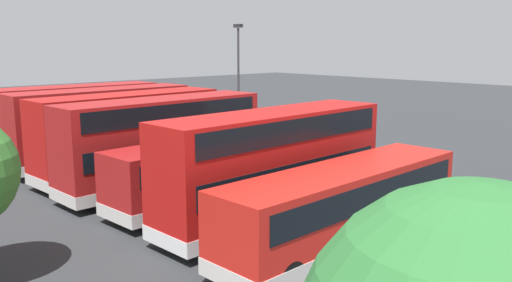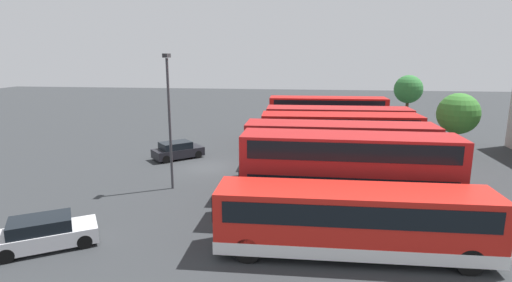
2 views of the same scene
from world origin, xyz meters
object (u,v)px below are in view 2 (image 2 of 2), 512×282
(bus_double_decker_fifth, at_px, (339,145))
(car_hatchback_silver, at_px, (177,150))
(bus_double_decker_fourth, at_px, (337,135))
(bus_double_decker_seventh, at_px, (348,175))
(car_small_green, at_px, (45,233))
(bus_double_decker_sixth, at_px, (338,159))
(bus_single_deck_near_end, at_px, (327,122))
(bus_single_deck_far_end, at_px, (353,219))
(lamp_post_tall, at_px, (169,112))
(bus_double_decker_second, at_px, (327,120))
(bus_single_deck_third, at_px, (331,136))

(bus_double_decker_fifth, relative_size, car_hatchback_silver, 2.53)
(bus_double_decker_fourth, bearing_deg, bus_double_decker_fifth, -1.34)
(bus_double_decker_seventh, bearing_deg, bus_double_decker_fifth, 179.23)
(bus_double_decker_seventh, distance_m, car_small_green, 14.45)
(bus_double_decker_seventh, bearing_deg, car_small_green, -70.59)
(bus_double_decker_fifth, relative_size, bus_double_decker_sixth, 0.97)
(bus_single_deck_near_end, bearing_deg, bus_single_deck_far_end, -0.11)
(bus_single_deck_near_end, bearing_deg, bus_double_decker_fourth, 1.07)
(car_hatchback_silver, height_order, lamp_post_tall, lamp_post_tall)
(bus_double_decker_fifth, bearing_deg, bus_double_decker_second, -178.17)
(bus_double_decker_fourth, height_order, bus_double_decker_seventh, same)
(bus_double_decker_seventh, height_order, car_small_green, bus_double_decker_seventh)
(car_hatchback_silver, bearing_deg, car_small_green, -3.17)
(bus_double_decker_second, bearing_deg, lamp_post_tall, -36.54)
(car_hatchback_silver, bearing_deg, bus_double_decker_fourth, 87.18)
(bus_single_deck_far_end, distance_m, car_small_green, 13.52)
(bus_double_decker_fourth, distance_m, car_hatchback_silver, 12.96)
(bus_single_deck_near_end, height_order, bus_double_decker_fifth, bus_double_decker_fifth)
(bus_single_deck_near_end, height_order, car_hatchback_silver, bus_single_deck_near_end)
(bus_double_decker_second, distance_m, bus_single_deck_third, 3.83)
(bus_single_deck_near_end, distance_m, bus_double_decker_fifth, 14.45)
(car_hatchback_silver, bearing_deg, bus_single_deck_third, 103.19)
(bus_double_decker_second, relative_size, bus_double_decker_sixth, 0.99)
(bus_double_decker_second, relative_size, lamp_post_tall, 1.27)
(bus_single_deck_third, bearing_deg, bus_single_deck_far_end, -0.03)
(bus_single_deck_far_end, bearing_deg, bus_double_decker_seventh, 178.78)
(bus_double_decker_fourth, bearing_deg, bus_double_decker_sixth, -3.24)
(bus_single_deck_third, height_order, bus_double_decker_sixth, bus_double_decker_sixth)
(lamp_post_tall, bearing_deg, bus_single_deck_third, 134.18)
(bus_single_deck_third, relative_size, bus_double_decker_fifth, 0.97)
(bus_double_decker_second, bearing_deg, bus_single_deck_far_end, 0.46)
(bus_single_deck_near_end, bearing_deg, bus_double_decker_fifth, 0.50)
(bus_double_decker_seventh, xyz_separation_m, car_hatchback_silver, (-11.06, -12.65, -1.75))
(bus_double_decker_second, relative_size, bus_double_decker_seventh, 1.00)
(bus_single_deck_near_end, relative_size, bus_double_decker_seventh, 1.02)
(car_small_green, bearing_deg, car_hatchback_silver, 176.83)
(bus_double_decker_second, bearing_deg, bus_double_decker_sixth, 0.07)
(bus_double_decker_fourth, bearing_deg, bus_double_decker_seventh, -0.96)
(bus_double_decker_seventh, bearing_deg, bus_single_deck_far_end, -1.22)
(bus_double_decker_seventh, bearing_deg, lamp_post_tall, -109.59)
(bus_double_decker_second, height_order, bus_single_deck_far_end, bus_double_decker_second)
(bus_double_decker_fourth, xyz_separation_m, car_hatchback_silver, (-0.63, -12.82, -1.75))
(bus_double_decker_fourth, height_order, lamp_post_tall, lamp_post_tall)
(car_hatchback_silver, bearing_deg, bus_single_deck_far_end, 40.48)
(bus_double_decker_second, relative_size, bus_single_deck_third, 1.05)
(car_small_green, bearing_deg, bus_single_deck_far_end, 94.64)
(bus_double_decker_sixth, relative_size, bus_double_decker_seventh, 1.01)
(bus_double_decker_second, relative_size, car_hatchback_silver, 2.58)
(bus_double_decker_sixth, height_order, car_small_green, bus_double_decker_sixth)
(bus_double_decker_sixth, bearing_deg, bus_double_decker_fourth, 176.76)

